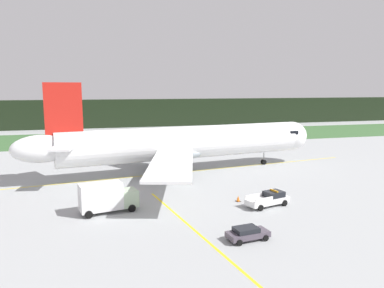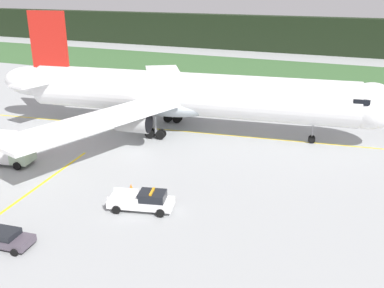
{
  "view_description": "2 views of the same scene",
  "coord_description": "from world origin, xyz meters",
  "px_view_note": "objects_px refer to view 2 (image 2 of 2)",
  "views": [
    {
      "loc": [
        -13.33,
        -53.08,
        14.72
      ],
      "look_at": [
        3.97,
        10.3,
        4.72
      ],
      "focal_mm": 34.95,
      "sensor_mm": 36.0,
      "label": 1
    },
    {
      "loc": [
        25.09,
        -41.04,
        18.59
      ],
      "look_at": [
        7.53,
        -0.82,
        2.33
      ],
      "focal_mm": 40.1,
      "sensor_mm": 36.0,
      "label": 2
    }
  ],
  "objects_px": {
    "airliner": "(183,95)",
    "catering_truck": "(0,148)",
    "apron_cone": "(131,187)",
    "ops_pickup_truck": "(144,201)",
    "staff_car": "(5,238)"
  },
  "relations": [
    {
      "from": "airliner",
      "to": "catering_truck",
      "type": "xyz_separation_m",
      "value": [
        -13.75,
        -18.27,
        -3.18
      ]
    },
    {
      "from": "catering_truck",
      "to": "apron_cone",
      "type": "height_order",
      "value": "catering_truck"
    },
    {
      "from": "airliner",
      "to": "apron_cone",
      "type": "xyz_separation_m",
      "value": [
        2.94,
        -18.37,
        -4.7
      ]
    },
    {
      "from": "ops_pickup_truck",
      "to": "airliner",
      "type": "bearing_deg",
      "value": 105.65
    },
    {
      "from": "ops_pickup_truck",
      "to": "catering_truck",
      "type": "height_order",
      "value": "catering_truck"
    },
    {
      "from": "staff_car",
      "to": "apron_cone",
      "type": "relative_size",
      "value": 5.78
    },
    {
      "from": "airliner",
      "to": "apron_cone",
      "type": "distance_m",
      "value": 19.19
    },
    {
      "from": "airliner",
      "to": "ops_pickup_truck",
      "type": "bearing_deg",
      "value": -74.35
    },
    {
      "from": "staff_car",
      "to": "ops_pickup_truck",
      "type": "bearing_deg",
      "value": 52.83
    },
    {
      "from": "ops_pickup_truck",
      "to": "apron_cone",
      "type": "relative_size",
      "value": 8.05
    },
    {
      "from": "staff_car",
      "to": "apron_cone",
      "type": "bearing_deg",
      "value": 71.81
    },
    {
      "from": "airliner",
      "to": "staff_car",
      "type": "distance_m",
      "value": 30.52
    },
    {
      "from": "staff_car",
      "to": "apron_cone",
      "type": "height_order",
      "value": "staff_car"
    },
    {
      "from": "catering_truck",
      "to": "staff_car",
      "type": "relative_size",
      "value": 1.64
    },
    {
      "from": "airliner",
      "to": "apron_cone",
      "type": "bearing_deg",
      "value": -80.89
    }
  ]
}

